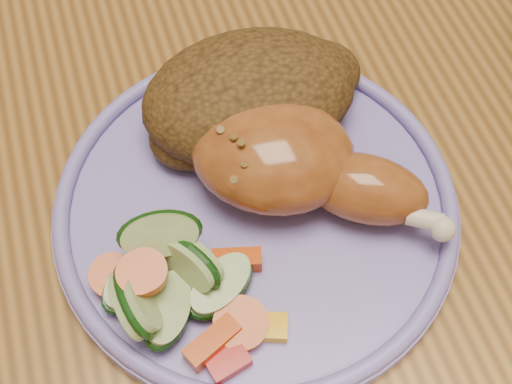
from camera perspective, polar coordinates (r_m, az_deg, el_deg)
The scene contains 6 objects.
dining_table at distance 0.56m, azimuth 4.50°, elevation 1.76°, with size 0.90×1.40×0.75m.
plate at distance 0.44m, azimuth -0.00°, elevation -1.42°, with size 0.25×0.25×0.01m, color #786BC0.
plate_rim at distance 0.43m, azimuth -0.00°, elevation -0.69°, with size 0.24×0.24×0.01m, color #786BC0.
chicken_leg at distance 0.42m, azimuth 3.13°, elevation 2.38°, with size 0.15×0.14×0.05m.
rice_pilaf at distance 0.45m, azimuth -0.22°, elevation 7.66°, with size 0.15×0.10×0.06m.
vegetable_pile at distance 0.39m, azimuth -6.74°, elevation -7.28°, with size 0.11×0.10×0.05m.
Camera 1 is at (-0.13, -0.28, 1.14)m, focal length 50.00 mm.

